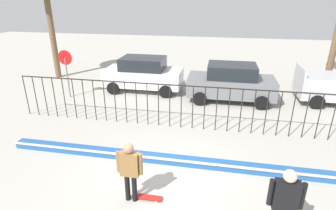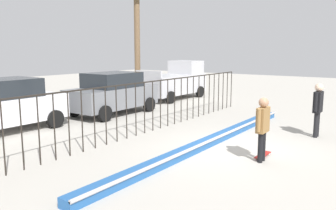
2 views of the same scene
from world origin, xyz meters
TOP-DOWN VIEW (x-y plane):
  - ground_plane at (0.00, 0.00)m, footprint 60.00×60.00m
  - bowl_coping_ledge at (0.00, 0.94)m, footprint 11.00×0.41m
  - perimeter_fence at (0.00, 3.56)m, footprint 14.04×0.04m
  - skateboarder at (-0.65, -0.94)m, footprint 0.69×0.26m
  - skateboard at (-0.26, -0.84)m, footprint 0.80×0.20m
  - camera_operator at (2.95, -1.50)m, footprint 0.74×0.28m
  - parked_car_white at (-2.77, 7.80)m, footprint 4.30×2.12m
  - parked_car_gray at (2.02, 7.08)m, footprint 4.30×2.12m
  - stop_sign at (-6.35, 5.99)m, footprint 0.76×0.07m

SIDE VIEW (x-z plane):
  - ground_plane at x=0.00m, z-range 0.00..0.00m
  - skateboard at x=-0.26m, z-range 0.02..0.10m
  - bowl_coping_ledge at x=0.00m, z-range -0.01..0.25m
  - parked_car_white at x=-2.77m, z-range 0.02..1.92m
  - parked_car_gray at x=2.02m, z-range 0.02..1.92m
  - skateboarder at x=-0.65m, z-range 0.17..1.88m
  - camera_operator at x=2.95m, z-range 0.18..2.00m
  - perimeter_fence at x=0.00m, z-range 0.21..2.03m
  - stop_sign at x=-6.35m, z-range 0.37..2.87m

